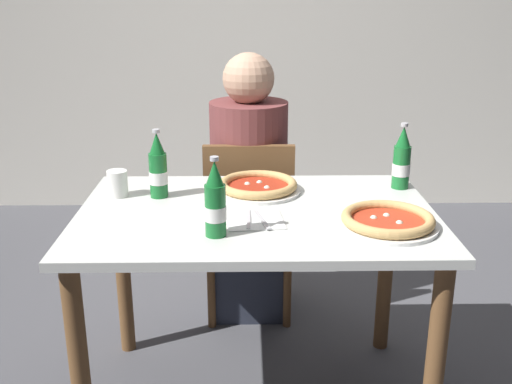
{
  "coord_description": "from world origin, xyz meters",
  "views": [
    {
      "loc": [
        -0.03,
        -1.9,
        1.46
      ],
      "look_at": [
        0.0,
        0.05,
        0.8
      ],
      "focal_mm": 42.4,
      "sensor_mm": 36.0,
      "label": 1
    }
  ],
  "objects_px": {
    "pizza_marinara_far": "(388,221)",
    "paper_cup": "(118,184)",
    "beer_bottle_left": "(158,169)",
    "beer_bottle_right": "(215,203)",
    "diner_seated": "(249,194)",
    "napkin_with_cutlery": "(255,220)",
    "pizza_margherita_near": "(258,186)",
    "dining_table_main": "(256,242)",
    "chair_behind_table": "(249,219)",
    "beer_bottle_center": "(402,161)"
  },
  "relations": [
    {
      "from": "dining_table_main",
      "to": "beer_bottle_right",
      "type": "relative_size",
      "value": 4.86
    },
    {
      "from": "chair_behind_table",
      "to": "paper_cup",
      "type": "distance_m",
      "value": 0.72
    },
    {
      "from": "diner_seated",
      "to": "beer_bottle_left",
      "type": "bearing_deg",
      "value": -122.64
    },
    {
      "from": "chair_behind_table",
      "to": "beer_bottle_right",
      "type": "relative_size",
      "value": 3.44
    },
    {
      "from": "beer_bottle_left",
      "to": "beer_bottle_center",
      "type": "xyz_separation_m",
      "value": [
        0.89,
        0.09,
        0.0
      ]
    },
    {
      "from": "pizza_margherita_near",
      "to": "napkin_with_cutlery",
      "type": "relative_size",
      "value": 1.59
    },
    {
      "from": "chair_behind_table",
      "to": "diner_seated",
      "type": "bearing_deg",
      "value": -90.11
    },
    {
      "from": "pizza_margherita_near",
      "to": "beer_bottle_right",
      "type": "xyz_separation_m",
      "value": [
        -0.14,
        -0.41,
        0.08
      ]
    },
    {
      "from": "chair_behind_table",
      "to": "pizza_margherita_near",
      "type": "height_order",
      "value": "chair_behind_table"
    },
    {
      "from": "napkin_with_cutlery",
      "to": "beer_bottle_right",
      "type": "bearing_deg",
      "value": -134.76
    },
    {
      "from": "pizza_marinara_far",
      "to": "paper_cup",
      "type": "height_order",
      "value": "paper_cup"
    },
    {
      "from": "pizza_margherita_near",
      "to": "beer_bottle_right",
      "type": "distance_m",
      "value": 0.44
    },
    {
      "from": "pizza_margherita_near",
      "to": "diner_seated",
      "type": "bearing_deg",
      "value": 93.85
    },
    {
      "from": "dining_table_main",
      "to": "napkin_with_cutlery",
      "type": "xyz_separation_m",
      "value": [
        -0.01,
        -0.09,
        0.12
      ]
    },
    {
      "from": "beer_bottle_left",
      "to": "beer_bottle_right",
      "type": "height_order",
      "value": "same"
    },
    {
      "from": "diner_seated",
      "to": "napkin_with_cutlery",
      "type": "xyz_separation_m",
      "value": [
        0.01,
        -0.75,
        0.17
      ]
    },
    {
      "from": "diner_seated",
      "to": "beer_bottle_right",
      "type": "relative_size",
      "value": 4.89
    },
    {
      "from": "pizza_marinara_far",
      "to": "paper_cup",
      "type": "bearing_deg",
      "value": 160.87
    },
    {
      "from": "chair_behind_table",
      "to": "beer_bottle_center",
      "type": "height_order",
      "value": "beer_bottle_center"
    },
    {
      "from": "pizza_margherita_near",
      "to": "beer_bottle_right",
      "type": "bearing_deg",
      "value": -108.17
    },
    {
      "from": "chair_behind_table",
      "to": "beer_bottle_center",
      "type": "bearing_deg",
      "value": 147.14
    },
    {
      "from": "beer_bottle_center",
      "to": "paper_cup",
      "type": "relative_size",
      "value": 2.6
    },
    {
      "from": "diner_seated",
      "to": "beer_bottle_right",
      "type": "bearing_deg",
      "value": -96.85
    },
    {
      "from": "dining_table_main",
      "to": "pizza_margherita_near",
      "type": "xyz_separation_m",
      "value": [
        0.01,
        0.2,
        0.14
      ]
    },
    {
      "from": "pizza_marinara_far",
      "to": "napkin_with_cutlery",
      "type": "bearing_deg",
      "value": 171.36
    },
    {
      "from": "napkin_with_cutlery",
      "to": "beer_bottle_center",
      "type": "bearing_deg",
      "value": 30.99
    },
    {
      "from": "chair_behind_table",
      "to": "paper_cup",
      "type": "relative_size",
      "value": 8.95
    },
    {
      "from": "paper_cup",
      "to": "chair_behind_table",
      "type": "bearing_deg",
      "value": 43.52
    },
    {
      "from": "beer_bottle_left",
      "to": "dining_table_main",
      "type": "bearing_deg",
      "value": -23.94
    },
    {
      "from": "pizza_margherita_near",
      "to": "beer_bottle_right",
      "type": "height_order",
      "value": "beer_bottle_right"
    },
    {
      "from": "dining_table_main",
      "to": "beer_bottle_center",
      "type": "height_order",
      "value": "beer_bottle_center"
    },
    {
      "from": "pizza_marinara_far",
      "to": "dining_table_main",
      "type": "bearing_deg",
      "value": 159.54
    },
    {
      "from": "dining_table_main",
      "to": "beer_bottle_left",
      "type": "relative_size",
      "value": 4.86
    },
    {
      "from": "diner_seated",
      "to": "beer_bottle_left",
      "type": "height_order",
      "value": "diner_seated"
    },
    {
      "from": "chair_behind_table",
      "to": "beer_bottle_right",
      "type": "distance_m",
      "value": 0.91
    },
    {
      "from": "paper_cup",
      "to": "beer_bottle_right",
      "type": "bearing_deg",
      "value": -45.15
    },
    {
      "from": "beer_bottle_right",
      "to": "beer_bottle_left",
      "type": "bearing_deg",
      "value": 121.2
    },
    {
      "from": "diner_seated",
      "to": "paper_cup",
      "type": "distance_m",
      "value": 0.72
    },
    {
      "from": "pizza_marinara_far",
      "to": "paper_cup",
      "type": "relative_size",
      "value": 3.32
    },
    {
      "from": "beer_bottle_left",
      "to": "chair_behind_table",
      "type": "bearing_deg",
      "value": 54.6
    },
    {
      "from": "beer_bottle_right",
      "to": "napkin_with_cutlery",
      "type": "height_order",
      "value": "beer_bottle_right"
    },
    {
      "from": "pizza_marinara_far",
      "to": "beer_bottle_right",
      "type": "relative_size",
      "value": 1.28
    },
    {
      "from": "diner_seated",
      "to": "napkin_with_cutlery",
      "type": "relative_size",
      "value": 6.14
    },
    {
      "from": "pizza_margherita_near",
      "to": "paper_cup",
      "type": "xyz_separation_m",
      "value": [
        -0.5,
        -0.04,
        0.03
      ]
    },
    {
      "from": "dining_table_main",
      "to": "diner_seated",
      "type": "distance_m",
      "value": 0.66
    },
    {
      "from": "beer_bottle_right",
      "to": "napkin_with_cutlery",
      "type": "bearing_deg",
      "value": 45.24
    },
    {
      "from": "napkin_with_cutlery",
      "to": "paper_cup",
      "type": "xyz_separation_m",
      "value": [
        -0.49,
        0.25,
        0.04
      ]
    },
    {
      "from": "dining_table_main",
      "to": "beer_bottle_center",
      "type": "relative_size",
      "value": 4.86
    },
    {
      "from": "chair_behind_table",
      "to": "pizza_marinara_far",
      "type": "bearing_deg",
      "value": 119.72
    },
    {
      "from": "chair_behind_table",
      "to": "pizza_marinara_far",
      "type": "height_order",
      "value": "chair_behind_table"
    }
  ]
}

